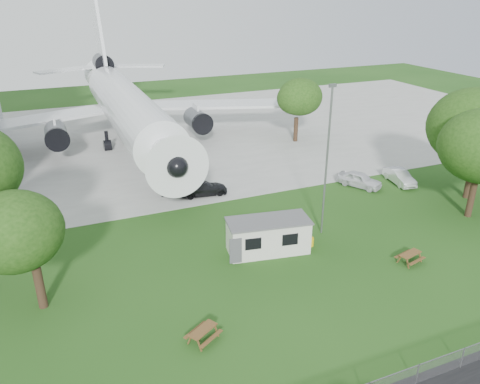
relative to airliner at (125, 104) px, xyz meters
name	(u,v)px	position (x,y,z in m)	size (l,w,h in m)	color
ground	(263,298)	(2.00, -35.86, -5.27)	(160.00, 160.00, 0.00)	#2F5D1F
concrete_apron	(141,139)	(2.00, 2.14, -5.25)	(120.00, 46.00, 0.03)	#B7B7B2
airliner	(125,104)	(0.00, 0.00, 0.00)	(46.36, 47.73, 17.69)	white
site_cabin	(268,236)	(4.88, -30.59, -3.96)	(6.93, 3.68, 2.62)	silver
picnic_west	(203,340)	(-2.86, -38.10, -5.27)	(1.80, 1.50, 0.76)	brown
picnic_east	(409,262)	(13.71, -36.08, -5.27)	(1.80, 1.50, 0.76)	brown
lamp_mast	(327,164)	(10.20, -29.66, 0.73)	(0.16, 0.16, 12.00)	slate
tree_west_small	(30,236)	(-11.16, -31.28, -0.23)	(6.05, 6.05, 8.08)	#382619
tree_east_back	(479,133)	(26.80, -28.94, 1.09)	(8.47, 8.47, 10.61)	#382619
tree_far_apron	(297,100)	(20.46, -6.72, 0.14)	(6.33, 6.33, 8.59)	#382619
car_ne_hatch	(360,180)	(18.91, -22.78, -4.52)	(1.78, 4.42, 1.51)	white
car_ne_sedan	(399,177)	(23.22, -23.62, -4.56)	(1.51, 4.34, 1.43)	white
car_apron_van	(203,188)	(3.66, -18.62, -4.57)	(1.95, 4.79, 1.39)	black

